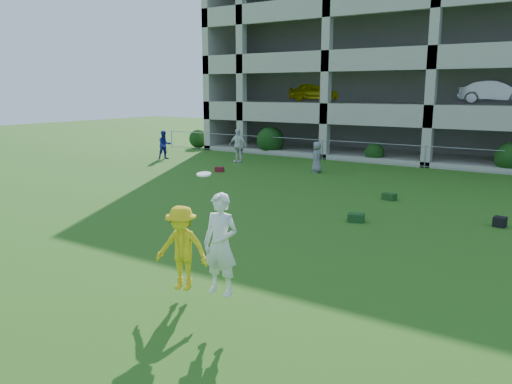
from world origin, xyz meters
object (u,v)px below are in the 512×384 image
Objects in this scene: bystander_a at (165,145)px; bystander_c at (317,157)px; bystander_b at (238,145)px; crate_d at (500,222)px; frisbee_contest at (193,247)px; parking_garage at (466,59)px.

bystander_c is (9.85, 0.48, -0.07)m from bystander_a.
bystander_b is 5.48× the size of crate_d.
frisbee_contest reaches higher than bystander_a.
bystander_c is 11.05m from crate_d.
bystander_b reaches higher than crate_d.
bystander_a is 1.09× the size of bystander_c.
bystander_a reaches higher than bystander_c.
bystander_b is 0.81× the size of frisbee_contest.
parking_garage is (-0.93, 28.72, 4.84)m from frisbee_contest.
parking_garage is at bearing 91.86° from frisbee_contest.
bystander_c is at bearing 108.08° from frisbee_contest.
bystander_a is 0.06× the size of parking_garage.
crate_d is 0.15× the size of frisbee_contest.
bystander_a is 20.23m from parking_garage.
bystander_b is at bearing -127.55° from parking_garage.
bystander_b is 1.24× the size of bystander_c.
frisbee_contest is at bearing -88.14° from parking_garage.
parking_garage is at bearing 104.63° from crate_d.
bystander_a is 21.18m from frisbee_contest.
frisbee_contest is 29.14m from parking_garage.
bystander_c reaches higher than crate_d.
bystander_a reaches higher than crate_d.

